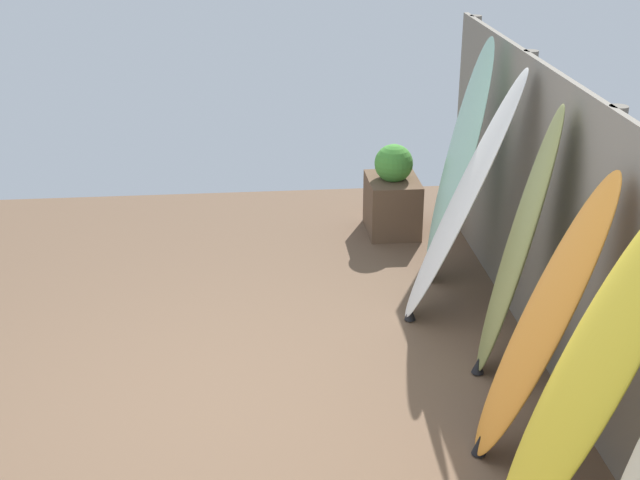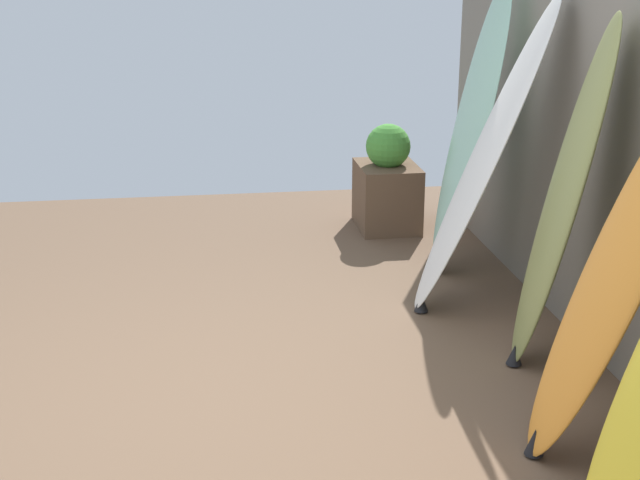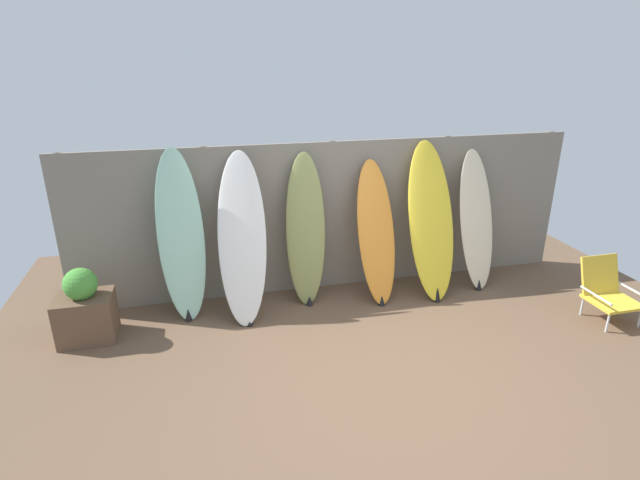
{
  "view_description": "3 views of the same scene",
  "coord_description": "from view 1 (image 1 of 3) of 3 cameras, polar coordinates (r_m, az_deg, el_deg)",
  "views": [
    {
      "loc": [
        4.28,
        0.1,
        2.96
      ],
      "look_at": [
        -0.29,
        0.53,
        0.99
      ],
      "focal_mm": 50.0,
      "sensor_mm": 36.0,
      "label": 1
    },
    {
      "loc": [
        3.46,
        0.01,
        1.99
      ],
      "look_at": [
        -0.39,
        0.55,
        0.7
      ],
      "focal_mm": 50.0,
      "sensor_mm": 36.0,
      "label": 2
    },
    {
      "loc": [
        -1.5,
        -3.48,
        2.78
      ],
      "look_at": [
        -0.41,
        0.94,
        1.03
      ],
      "focal_mm": 28.0,
      "sensor_mm": 36.0,
      "label": 3
    }
  ],
  "objects": [
    {
      "name": "ground",
      "position": [
        5.2,
        -5.67,
        -11.58
      ],
      "size": [
        7.68,
        7.68,
        0.0
      ],
      "primitive_type": "plane",
      "color": "brown"
    },
    {
      "name": "surfboard_white_1",
      "position": [
        5.96,
        9.1,
        2.49
      ],
      "size": [
        0.6,
        0.81,
        1.78
      ],
      "color": "white",
      "rests_on": "ground"
    },
    {
      "name": "fence_back",
      "position": [
        5.12,
        16.99,
        -1.61
      ],
      "size": [
        6.08,
        0.11,
        1.8
      ],
      "color": "gray",
      "rests_on": "ground"
    },
    {
      "name": "surfboard_olive_2",
      "position": [
        5.37,
        12.51,
        -0.46
      ],
      "size": [
        0.5,
        0.48,
        1.73
      ],
      "color": "olive",
      "rests_on": "ground"
    },
    {
      "name": "surfboard_yellow_4",
      "position": [
        4.08,
        16.81,
        -8.4
      ],
      "size": [
        0.56,
        0.76,
        1.8
      ],
      "color": "yellow",
      "rests_on": "ground"
    },
    {
      "name": "surfboard_orange_3",
      "position": [
        4.67,
        14.04,
        -5.16
      ],
      "size": [
        0.45,
        0.66,
        1.61
      ],
      "color": "orange",
      "rests_on": "ground"
    },
    {
      "name": "surfboard_seafoam_0",
      "position": [
        6.56,
        8.79,
        4.68
      ],
      "size": [
        0.52,
        0.47,
        1.84
      ],
      "color": "#9ED6BC",
      "rests_on": "ground"
    },
    {
      "name": "planter_box",
      "position": [
        7.6,
        4.67,
        2.85
      ],
      "size": [
        0.55,
        0.43,
        0.78
      ],
      "color": "brown",
      "rests_on": "ground"
    }
  ]
}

